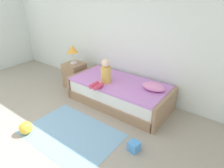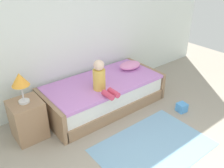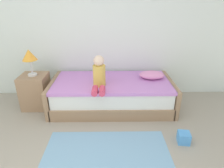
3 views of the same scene
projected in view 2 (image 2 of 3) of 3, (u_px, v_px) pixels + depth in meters
The scene contains 8 objects.
wall_rear at pixel (58, 23), 3.87m from camera, with size 7.20×0.10×2.90m, color silver.
bed at pixel (103, 94), 4.27m from camera, with size 2.11×1.00×0.50m.
nightstand at pixel (28, 120), 3.52m from camera, with size 0.44×0.44×0.60m, color #997556.
table_lamp at pixel (20, 81), 3.22m from camera, with size 0.24×0.24×0.45m.
child_figure at pixel (101, 79), 3.78m from camera, with size 0.20×0.51×0.50m.
pillow at pixel (130, 65), 4.58m from camera, with size 0.44×0.30×0.13m, color #EA8CC6.
area_rug at pixel (153, 147), 3.45m from camera, with size 1.60×1.10×0.01m, color #7AA8CC.
toy_block at pixel (182, 107), 4.20m from camera, with size 0.15×0.15×0.15m, color #4C99E5.
Camera 2 is at (-1.72, -0.98, 2.44)m, focal length 38.87 mm.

